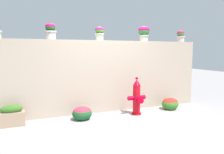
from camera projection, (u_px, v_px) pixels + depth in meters
ground_plane at (115, 121)px, 4.85m from camera, size 24.00×24.00×0.00m
stone_wall at (102, 76)px, 5.58m from camera, size 5.46×0.33×1.79m
potted_plant_1 at (50, 30)px, 5.02m from camera, size 0.27×0.27×0.38m
potted_plant_2 at (99, 32)px, 5.44m from camera, size 0.23×0.23×0.34m
potted_plant_3 at (144, 32)px, 5.91m from camera, size 0.31×0.31×0.41m
potted_plant_4 at (181, 36)px, 6.30m from camera, size 0.25×0.25×0.33m
fire_hydrant at (137, 98)px, 5.30m from camera, size 0.45×0.36×0.90m
flower_bush_left at (170, 103)px, 5.78m from camera, size 0.44×0.40×0.32m
flower_bush_right at (82, 113)px, 4.91m from camera, size 0.44×0.40×0.31m
planter_box at (12, 116)px, 4.49m from camera, size 0.51×0.24×0.44m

